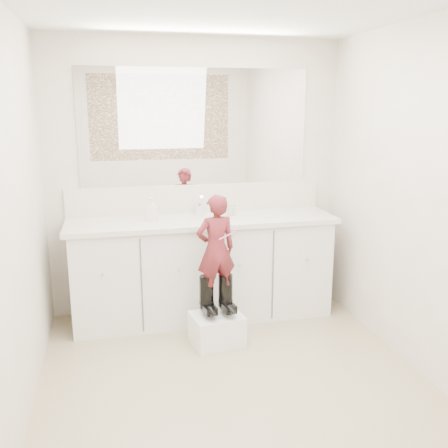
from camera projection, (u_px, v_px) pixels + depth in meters
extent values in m
plane|color=#90845E|center=(238.00, 389.00, 3.30)|extent=(3.00, 3.00, 0.00)
plane|color=beige|center=(196.00, 178.00, 4.44)|extent=(2.60, 0.00, 2.60)
plane|color=beige|center=(359.00, 308.00, 1.60)|extent=(2.60, 0.00, 2.60)
plane|color=beige|center=(10.00, 223.00, 2.73)|extent=(0.00, 3.00, 3.00)
plane|color=beige|center=(429.00, 203.00, 3.30)|extent=(0.00, 3.00, 3.00)
cube|color=silver|center=(203.00, 270.00, 4.36)|extent=(2.20, 0.55, 0.85)
cube|color=beige|center=(203.00, 221.00, 4.24)|extent=(2.28, 0.58, 0.04)
cube|color=beige|center=(197.00, 198.00, 4.47)|extent=(2.28, 0.03, 0.25)
cube|color=white|center=(196.00, 127.00, 4.32)|extent=(2.00, 0.02, 1.00)
cube|color=#472819|center=(367.00, 168.00, 1.50)|extent=(2.00, 0.01, 1.20)
cylinder|color=silver|center=(199.00, 209.00, 4.38)|extent=(0.08, 0.08, 0.10)
imported|color=#C3B49C|center=(231.00, 210.00, 4.35)|extent=(0.11, 0.11, 0.09)
imported|color=silver|center=(152.00, 209.00, 4.15)|extent=(0.11, 0.11, 0.19)
cube|color=white|center=(217.00, 329.00, 3.90)|extent=(0.42, 0.37, 0.24)
imported|color=#9C3039|center=(216.00, 249.00, 3.77)|extent=(0.34, 0.25, 0.85)
cylinder|color=#D9549C|center=(227.00, 235.00, 3.68)|extent=(0.14, 0.03, 0.06)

